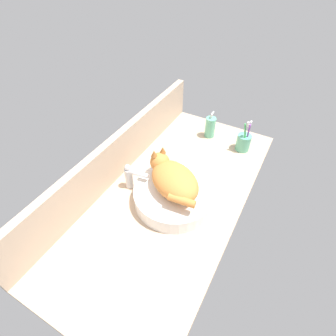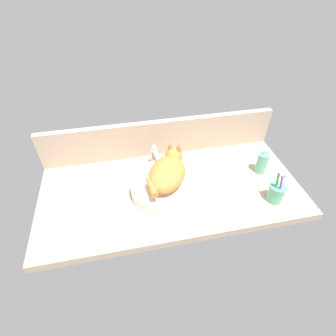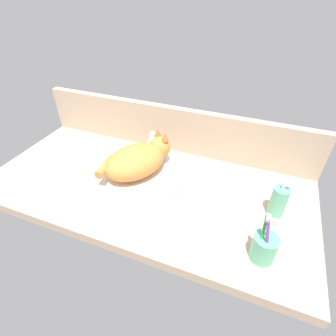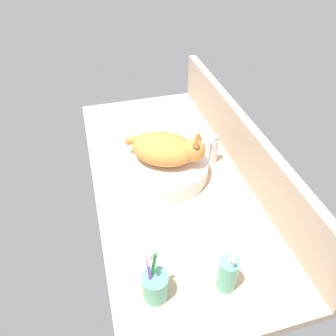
# 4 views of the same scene
# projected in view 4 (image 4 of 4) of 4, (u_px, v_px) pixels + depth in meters

# --- Properties ---
(ground_plane) EXTENTS (1.32, 0.63, 0.04)m
(ground_plane) POSITION_uv_depth(u_px,v_px,m) (172.00, 180.00, 1.35)
(ground_plane) COLOR tan
(backsplash_panel) EXTENTS (1.32, 0.04, 0.22)m
(backsplash_panel) POSITION_uv_depth(u_px,v_px,m) (243.00, 144.00, 1.32)
(backsplash_panel) COLOR tan
(backsplash_panel) RESTS_ON ground_plane
(sink_basin) EXTENTS (0.36, 0.36, 0.07)m
(sink_basin) POSITION_uv_depth(u_px,v_px,m) (164.00, 167.00, 1.32)
(sink_basin) COLOR white
(sink_basin) RESTS_ON ground_plane
(cat) EXTENTS (0.27, 0.30, 0.14)m
(cat) POSITION_uv_depth(u_px,v_px,m) (167.00, 149.00, 1.26)
(cat) COLOR orange
(cat) RESTS_ON sink_basin
(faucet) EXTENTS (0.04, 0.12, 0.14)m
(faucet) POSITION_uv_depth(u_px,v_px,m) (211.00, 148.00, 1.36)
(faucet) COLOR silver
(faucet) RESTS_ON ground_plane
(soap_dispenser) EXTENTS (0.06, 0.06, 0.15)m
(soap_dispenser) POSITION_uv_depth(u_px,v_px,m) (228.00, 274.00, 0.93)
(soap_dispenser) COLOR #60B793
(soap_dispenser) RESTS_ON ground_plane
(toothbrush_cup) EXTENTS (0.08, 0.08, 0.19)m
(toothbrush_cup) POSITION_uv_depth(u_px,v_px,m) (155.00, 285.00, 0.92)
(toothbrush_cup) COLOR #5BB28E
(toothbrush_cup) RESTS_ON ground_plane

